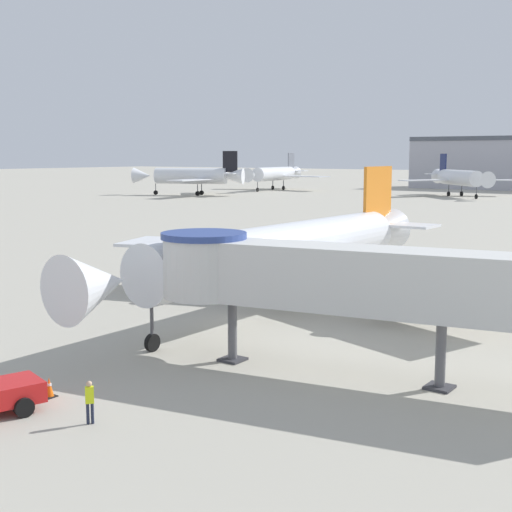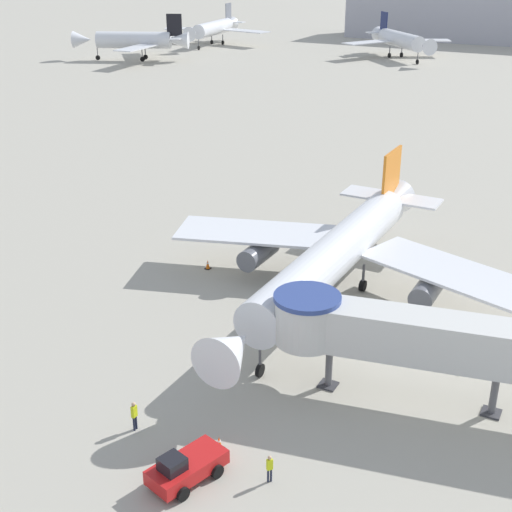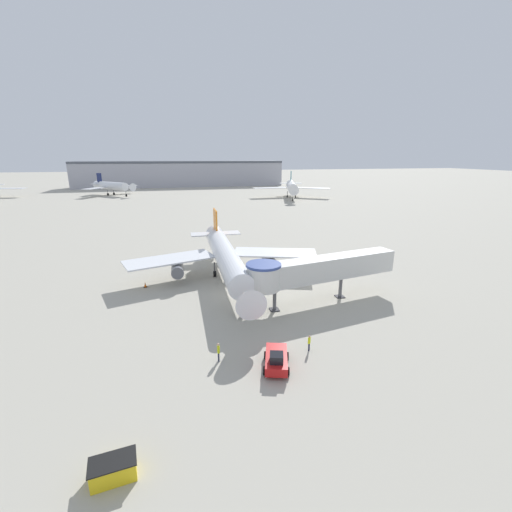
{
  "view_description": "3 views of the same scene",
  "coord_description": "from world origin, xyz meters",
  "px_view_note": "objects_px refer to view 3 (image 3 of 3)",
  "views": [
    {
      "loc": [
        24.6,
        -32.83,
        9.77
      ],
      "look_at": [
        -0.83,
        3.0,
        3.5
      ],
      "focal_mm": 50.0,
      "sensor_mm": 36.0,
      "label": 1
    },
    {
      "loc": [
        17.98,
        -41.9,
        25.3
      ],
      "look_at": [
        -4.95,
        1.93,
        3.63
      ],
      "focal_mm": 50.0,
      "sensor_mm": 36.0,
      "label": 2
    },
    {
      "loc": [
        -6.6,
        -43.01,
        18.06
      ],
      "look_at": [
        5.18,
        5.33,
        3.4
      ],
      "focal_mm": 24.0,
      "sensor_mm": 36.0,
      "label": 3
    }
  ],
  "objects_px": {
    "main_airplane": "(226,257)",
    "background_jet_navy_tail": "(112,186)",
    "traffic_cone_near_nose": "(270,346)",
    "background_jet_teal_tail": "(292,187)",
    "ground_crew_marshaller": "(309,342)",
    "ground_crew_wing_walker": "(218,351)",
    "pushback_tug_red": "(276,359)",
    "traffic_cone_port_wing": "(145,285)",
    "jet_bridge": "(314,270)",
    "service_container_yellow": "(113,469)"
  },
  "relations": [
    {
      "from": "pushback_tug_red",
      "to": "ground_crew_marshaller",
      "type": "bearing_deg",
      "value": 43.16
    },
    {
      "from": "main_airplane",
      "to": "ground_crew_wing_walker",
      "type": "bearing_deg",
      "value": -100.12
    },
    {
      "from": "jet_bridge",
      "to": "ground_crew_marshaller",
      "type": "height_order",
      "value": "jet_bridge"
    },
    {
      "from": "jet_bridge",
      "to": "ground_crew_marshaller",
      "type": "bearing_deg",
      "value": -124.81
    },
    {
      "from": "service_container_yellow",
      "to": "traffic_cone_near_nose",
      "type": "bearing_deg",
      "value": 41.21
    },
    {
      "from": "ground_crew_wing_walker",
      "to": "traffic_cone_near_nose",
      "type": "bearing_deg",
      "value": 98.99
    },
    {
      "from": "ground_crew_marshaller",
      "to": "ground_crew_wing_walker",
      "type": "bearing_deg",
      "value": -52.22
    },
    {
      "from": "traffic_cone_port_wing",
      "to": "ground_crew_wing_walker",
      "type": "xyz_separation_m",
      "value": [
        7.71,
        -20.69,
        0.67
      ]
    },
    {
      "from": "main_airplane",
      "to": "jet_bridge",
      "type": "bearing_deg",
      "value": -47.18
    },
    {
      "from": "ground_crew_marshaller",
      "to": "ground_crew_wing_walker",
      "type": "relative_size",
      "value": 0.89
    },
    {
      "from": "jet_bridge",
      "to": "pushback_tug_red",
      "type": "xyz_separation_m",
      "value": [
        -8.58,
        -12.33,
        -3.59
      ]
    },
    {
      "from": "pushback_tug_red",
      "to": "ground_crew_marshaller",
      "type": "height_order",
      "value": "pushback_tug_red"
    },
    {
      "from": "traffic_cone_near_nose",
      "to": "background_jet_teal_tail",
      "type": "relative_size",
      "value": 0.02
    },
    {
      "from": "ground_crew_marshaller",
      "to": "traffic_cone_near_nose",
      "type": "bearing_deg",
      "value": -66.29
    },
    {
      "from": "ground_crew_wing_walker",
      "to": "background_jet_navy_tail",
      "type": "bearing_deg",
      "value": -167.66
    },
    {
      "from": "pushback_tug_red",
      "to": "traffic_cone_near_nose",
      "type": "bearing_deg",
      "value": 101.85
    },
    {
      "from": "traffic_cone_port_wing",
      "to": "ground_crew_marshaller",
      "type": "bearing_deg",
      "value": -52.01
    },
    {
      "from": "service_container_yellow",
      "to": "background_jet_teal_tail",
      "type": "distance_m",
      "value": 138.58
    },
    {
      "from": "ground_crew_wing_walker",
      "to": "background_jet_navy_tail",
      "type": "height_order",
      "value": "background_jet_navy_tail"
    },
    {
      "from": "background_jet_teal_tail",
      "to": "jet_bridge",
      "type": "bearing_deg",
      "value": -91.29
    },
    {
      "from": "ground_crew_marshaller",
      "to": "background_jet_teal_tail",
      "type": "xyz_separation_m",
      "value": [
        39.35,
        116.89,
        3.93
      ]
    },
    {
      "from": "background_jet_teal_tail",
      "to": "ground_crew_marshaller",
      "type": "bearing_deg",
      "value": -91.88
    },
    {
      "from": "pushback_tug_red",
      "to": "background_jet_navy_tail",
      "type": "xyz_separation_m",
      "value": [
        -34.9,
        148.9,
        3.57
      ]
    },
    {
      "from": "traffic_cone_port_wing",
      "to": "background_jet_teal_tail",
      "type": "height_order",
      "value": "background_jet_teal_tail"
    },
    {
      "from": "service_container_yellow",
      "to": "ground_crew_marshaller",
      "type": "xyz_separation_m",
      "value": [
        16.19,
        10.0,
        0.32
      ]
    },
    {
      "from": "main_airplane",
      "to": "traffic_cone_port_wing",
      "type": "relative_size",
      "value": 40.43
    },
    {
      "from": "jet_bridge",
      "to": "traffic_cone_port_wing",
      "type": "height_order",
      "value": "jet_bridge"
    },
    {
      "from": "main_airplane",
      "to": "background_jet_navy_tail",
      "type": "xyz_separation_m",
      "value": [
        -34.0,
        126.1,
        0.62
      ]
    },
    {
      "from": "background_jet_teal_tail",
      "to": "traffic_cone_near_nose",
      "type": "bearing_deg",
      "value": -93.61
    },
    {
      "from": "main_airplane",
      "to": "traffic_cone_port_wing",
      "type": "height_order",
      "value": "main_airplane"
    },
    {
      "from": "background_jet_teal_tail",
      "to": "background_jet_navy_tail",
      "type": "bearing_deg",
      "value": 175.64
    },
    {
      "from": "traffic_cone_port_wing",
      "to": "ground_crew_marshaller",
      "type": "height_order",
      "value": "ground_crew_marshaller"
    },
    {
      "from": "background_jet_navy_tail",
      "to": "ground_crew_wing_walker",
      "type": "bearing_deg",
      "value": -121.82
    },
    {
      "from": "pushback_tug_red",
      "to": "traffic_cone_port_wing",
      "type": "height_order",
      "value": "pushback_tug_red"
    },
    {
      "from": "main_airplane",
      "to": "ground_crew_wing_walker",
      "type": "distance_m",
      "value": 21.15
    },
    {
      "from": "traffic_cone_near_nose",
      "to": "pushback_tug_red",
      "type": "bearing_deg",
      "value": -95.17
    },
    {
      "from": "background_jet_navy_tail",
      "to": "pushback_tug_red",
      "type": "bearing_deg",
      "value": -120.21
    },
    {
      "from": "main_airplane",
      "to": "background_jet_navy_tail",
      "type": "height_order",
      "value": "background_jet_navy_tail"
    },
    {
      "from": "pushback_tug_red",
      "to": "background_jet_navy_tail",
      "type": "relative_size",
      "value": 0.2
    },
    {
      "from": "jet_bridge",
      "to": "background_jet_teal_tail",
      "type": "height_order",
      "value": "background_jet_teal_tail"
    },
    {
      "from": "ground_crew_marshaller",
      "to": "service_container_yellow",
      "type": "bearing_deg",
      "value": -18.57
    },
    {
      "from": "main_airplane",
      "to": "traffic_cone_port_wing",
      "type": "distance_m",
      "value": 12.11
    },
    {
      "from": "traffic_cone_port_wing",
      "to": "pushback_tug_red",
      "type": "bearing_deg",
      "value": -61.29
    },
    {
      "from": "service_container_yellow",
      "to": "background_jet_navy_tail",
      "type": "relative_size",
      "value": 0.12
    },
    {
      "from": "ground_crew_marshaller",
      "to": "ground_crew_wing_walker",
      "type": "distance_m",
      "value": 8.68
    },
    {
      "from": "ground_crew_marshaller",
      "to": "background_jet_teal_tail",
      "type": "bearing_deg",
      "value": -158.88
    },
    {
      "from": "main_airplane",
      "to": "traffic_cone_near_nose",
      "type": "bearing_deg",
      "value": -86.0
    },
    {
      "from": "background_jet_navy_tail",
      "to": "background_jet_teal_tail",
      "type": "height_order",
      "value": "background_jet_teal_tail"
    },
    {
      "from": "background_jet_navy_tail",
      "to": "background_jet_teal_tail",
      "type": "xyz_separation_m",
      "value": [
        78.11,
        -30.11,
        0.47
      ]
    },
    {
      "from": "main_airplane",
      "to": "ground_crew_wing_walker",
      "type": "height_order",
      "value": "main_airplane"
    }
  ]
}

